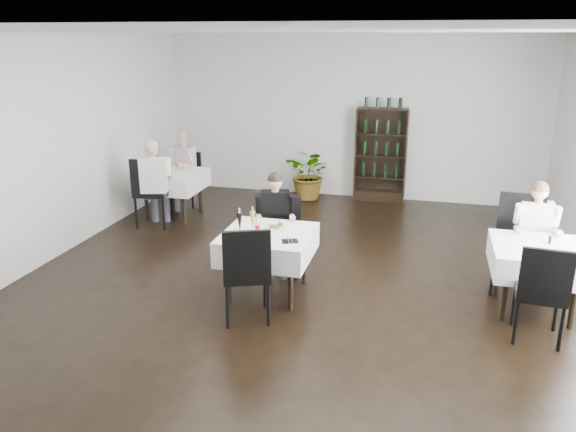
% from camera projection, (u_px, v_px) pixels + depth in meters
% --- Properties ---
extents(room_shell, '(9.00, 9.00, 9.00)m').
position_uv_depth(room_shell, '(293.00, 173.00, 6.24)').
color(room_shell, black).
rests_on(room_shell, ground).
extents(wine_shelf, '(0.90, 0.28, 1.75)m').
position_uv_depth(wine_shelf, '(381.00, 156.00, 10.28)').
color(wine_shelf, black).
rests_on(wine_shelf, ground).
extents(main_table, '(1.03, 1.03, 0.77)m').
position_uv_depth(main_table, '(268.00, 244.00, 6.59)').
color(main_table, black).
rests_on(main_table, ground).
extents(left_table, '(0.98, 0.98, 0.77)m').
position_uv_depth(left_table, '(173.00, 181.00, 9.45)').
color(left_table, black).
rests_on(left_table, ground).
extents(right_table, '(0.98, 0.98, 0.77)m').
position_uv_depth(right_table, '(538.00, 259.00, 6.16)').
color(right_table, black).
rests_on(right_table, ground).
extents(potted_tree, '(1.07, 1.00, 0.97)m').
position_uv_depth(potted_tree, '(310.00, 174.00, 10.49)').
color(potted_tree, '#225A1E').
rests_on(potted_tree, ground).
extents(main_chair_far, '(0.51, 0.51, 0.98)m').
position_uv_depth(main_chair_far, '(283.00, 230.00, 7.23)').
color(main_chair_far, black).
rests_on(main_chair_far, ground).
extents(main_chair_near, '(0.65, 0.65, 1.09)m').
position_uv_depth(main_chair_near, '(247.00, 268.00, 5.91)').
color(main_chair_near, black).
rests_on(main_chair_near, ground).
extents(left_chair_far, '(0.43, 0.44, 0.95)m').
position_uv_depth(left_chair_far, '(188.00, 175.00, 10.17)').
color(left_chair_far, black).
rests_on(left_chair_far, ground).
extents(left_chair_near, '(0.58, 0.58, 1.14)m').
position_uv_depth(left_chair_near, '(151.00, 188.00, 8.91)').
color(left_chair_near, black).
rests_on(left_chair_near, ground).
extents(right_chair_far, '(0.60, 0.61, 1.16)m').
position_uv_depth(right_chair_far, '(518.00, 237.00, 6.71)').
color(right_chair_far, black).
rests_on(right_chair_far, ground).
extents(right_chair_near, '(0.51, 0.52, 1.05)m').
position_uv_depth(right_chair_near, '(542.00, 288.00, 5.51)').
color(right_chair_near, black).
rests_on(right_chair_near, ground).
extents(diner_main, '(0.55, 0.59, 1.33)m').
position_uv_depth(diner_main, '(275.00, 215.00, 7.16)').
color(diner_main, '#3C3C43').
rests_on(diner_main, ground).
extents(diner_left_far, '(0.59, 0.63, 1.36)m').
position_uv_depth(diner_left_far, '(181.00, 164.00, 9.90)').
color(diner_left_far, '#3C3C43').
rests_on(diner_left_far, ground).
extents(diner_left_near, '(0.60, 0.64, 1.43)m').
position_uv_depth(diner_left_near, '(155.00, 177.00, 8.83)').
color(diner_left_near, '#3C3C43').
rests_on(diner_left_near, ground).
extents(diner_right_far, '(0.51, 0.51, 1.34)m').
position_uv_depth(diner_right_far, '(536.00, 228.00, 6.66)').
color(diner_right_far, '#3C3C43').
rests_on(diner_right_far, ground).
extents(plate_far, '(0.27, 0.27, 0.07)m').
position_uv_depth(plate_far, '(276.00, 227.00, 6.68)').
color(plate_far, white).
rests_on(plate_far, main_table).
extents(plate_near, '(0.26, 0.26, 0.07)m').
position_uv_depth(plate_near, '(263.00, 238.00, 6.31)').
color(plate_near, white).
rests_on(plate_near, main_table).
extents(pilsner_dark, '(0.07, 0.07, 0.29)m').
position_uv_depth(pilsner_dark, '(240.00, 222.00, 6.52)').
color(pilsner_dark, black).
rests_on(pilsner_dark, main_table).
extents(pilsner_lager, '(0.07, 0.07, 0.28)m').
position_uv_depth(pilsner_lager, '(253.00, 220.00, 6.60)').
color(pilsner_lager, gold).
rests_on(pilsner_lager, main_table).
extents(coke_bottle, '(0.06, 0.06, 0.22)m').
position_uv_depth(coke_bottle, '(257.00, 226.00, 6.50)').
color(coke_bottle, silver).
rests_on(coke_bottle, main_table).
extents(napkin_cutlery, '(0.22, 0.19, 0.02)m').
position_uv_depth(napkin_cutlery, '(290.00, 241.00, 6.25)').
color(napkin_cutlery, black).
rests_on(napkin_cutlery, main_table).
extents(pepper_mill, '(0.04, 0.04, 0.09)m').
position_uv_depth(pepper_mill, '(550.00, 240.00, 6.18)').
color(pepper_mill, black).
rests_on(pepper_mill, right_table).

